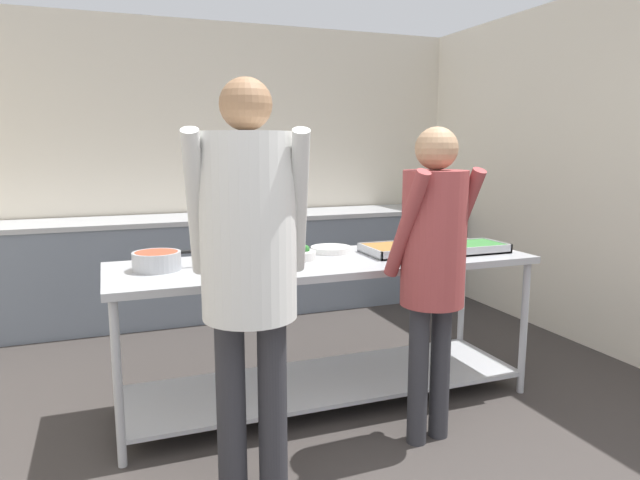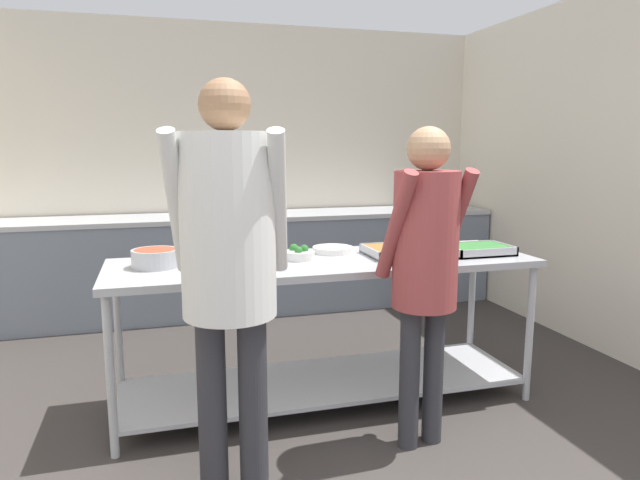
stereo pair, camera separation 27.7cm
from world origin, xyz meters
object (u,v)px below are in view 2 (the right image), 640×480
at_px(guest_serving_left, 425,253).
at_px(water_bottle, 431,194).
at_px(broccoli_bowl, 299,254).
at_px(serving_tray_vegetables, 241,260).
at_px(plate_stack, 333,250).
at_px(sauce_pan, 156,258).
at_px(serving_tray_greens, 477,250).
at_px(serving_tray_roast, 404,251).
at_px(guest_serving_right, 229,249).

xyz_separation_m(guest_serving_left, water_bottle, (1.40, 2.69, 0.03)).
bearing_deg(broccoli_bowl, serving_tray_vegetables, -171.03).
xyz_separation_m(serving_tray_vegetables, guest_serving_left, (0.82, -0.61, 0.11)).
distance_m(broccoli_bowl, guest_serving_left, 0.83).
height_order(plate_stack, guest_serving_left, guest_serving_left).
distance_m(sauce_pan, guest_serving_left, 1.45).
relative_size(sauce_pan, serving_tray_greens, 1.03).
bearing_deg(guest_serving_left, plate_stack, 104.88).
distance_m(broccoli_bowl, plate_stack, 0.30).
bearing_deg(serving_tray_roast, guest_serving_left, -105.12).
bearing_deg(serving_tray_vegetables, sauce_pan, 172.06).
relative_size(broccoli_bowl, serving_tray_roast, 0.40).
relative_size(serving_tray_greens, guest_serving_left, 0.24).
xyz_separation_m(serving_tray_vegetables, water_bottle, (2.22, 2.08, 0.15)).
bearing_deg(serving_tray_greens, water_bottle, 70.22).
relative_size(serving_tray_roast, guest_serving_left, 0.28).
distance_m(plate_stack, guest_serving_left, 0.86).
height_order(serving_tray_greens, water_bottle, water_bottle).
distance_m(sauce_pan, serving_tray_vegetables, 0.46).
xyz_separation_m(serving_tray_roast, guest_serving_left, (-0.17, -0.63, 0.11)).
bearing_deg(serving_tray_vegetables, plate_stack, 19.28).
relative_size(sauce_pan, serving_tray_vegetables, 0.88).
bearing_deg(serving_tray_greens, plate_stack, 161.07).
bearing_deg(plate_stack, guest_serving_right, -127.41).
relative_size(guest_serving_left, water_bottle, 5.44).
distance_m(broccoli_bowl, guest_serving_right, 1.00).
bearing_deg(serving_tray_greens, guest_serving_left, -139.16).
distance_m(serving_tray_vegetables, guest_serving_left, 1.03).
xyz_separation_m(serving_tray_vegetables, plate_stack, (0.60, 0.21, -0.01)).
bearing_deg(broccoli_bowl, plate_stack, 31.54).
bearing_deg(plate_stack, guest_serving_left, -75.12).
xyz_separation_m(serving_tray_greens, water_bottle, (0.77, 2.16, 0.15)).
bearing_deg(water_bottle, broccoli_bowl, -132.73).
height_order(broccoli_bowl, guest_serving_left, guest_serving_left).
height_order(plate_stack, water_bottle, water_bottle).
distance_m(serving_tray_greens, water_bottle, 2.29).
distance_m(serving_tray_greens, guest_serving_left, 0.83).
height_order(sauce_pan, plate_stack, sauce_pan).
height_order(serving_tray_roast, guest_serving_right, guest_serving_right).
height_order(serving_tray_greens, guest_serving_right, guest_serving_right).
height_order(broccoli_bowl, water_bottle, water_bottle).
distance_m(plate_stack, guest_serving_right, 1.27).
distance_m(serving_tray_vegetables, broccoli_bowl, 0.35).
bearing_deg(broccoli_bowl, serving_tray_greens, -6.89).
distance_m(sauce_pan, broccoli_bowl, 0.80).
xyz_separation_m(serving_tray_vegetables, guest_serving_right, (-0.16, -0.78, 0.21)).
height_order(serving_tray_vegetables, water_bottle, water_bottle).
relative_size(plate_stack, serving_tray_greens, 0.67).
bearing_deg(guest_serving_left, water_bottle, 62.59).
bearing_deg(serving_tray_roast, broccoli_bowl, 176.13).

